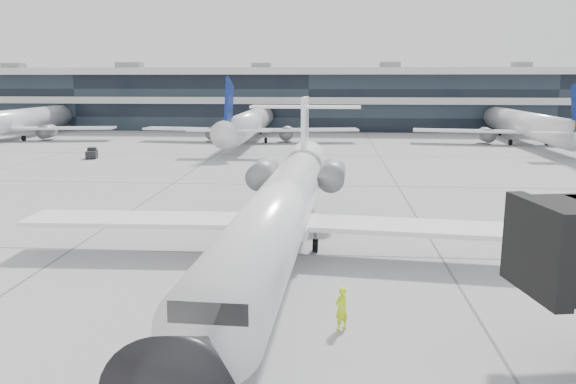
{
  "coord_description": "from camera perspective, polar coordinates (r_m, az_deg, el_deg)",
  "views": [
    {
      "loc": [
        4.16,
        -28.65,
        9.19
      ],
      "look_at": [
        1.61,
        3.98,
        2.6
      ],
      "focal_mm": 35.0,
      "sensor_mm": 36.0,
      "label": 1
    }
  ],
  "objects": [
    {
      "name": "ground",
      "position": [
        30.37,
        -3.64,
        -6.25
      ],
      "size": [
        220.0,
        220.0,
        0.0
      ],
      "primitive_type": "plane",
      "color": "gray",
      "rests_on": "ground"
    },
    {
      "name": "terminal",
      "position": [
        110.81,
        2.34,
        9.21
      ],
      "size": [
        170.0,
        22.0,
        10.0
      ],
      "primitive_type": "cube",
      "color": "black",
      "rests_on": "ground"
    },
    {
      "name": "bg_jet_left",
      "position": [
        97.46,
        -25.95,
        4.83
      ],
      "size": [
        32.0,
        40.0,
        9.6
      ],
      "primitive_type": null,
      "color": "silver",
      "rests_on": "ground"
    },
    {
      "name": "bg_jet_center",
      "position": [
        85.03,
        -3.8,
        5.16
      ],
      "size": [
        32.0,
        40.0,
        9.6
      ],
      "primitive_type": null,
      "color": "silver",
      "rests_on": "ground"
    },
    {
      "name": "bg_jet_right",
      "position": [
        88.64,
        22.82,
        4.55
      ],
      "size": [
        32.0,
        40.0,
        9.6
      ],
      "primitive_type": null,
      "color": "silver",
      "rests_on": "ground"
    },
    {
      "name": "regional_jet",
      "position": [
        28.87,
        -0.72,
        -1.6
      ],
      "size": [
        27.47,
        34.23,
        7.91
      ],
      "rotation": [
        0.0,
        0.0,
        -0.04
      ],
      "color": "white",
      "rests_on": "ground"
    },
    {
      "name": "ramp_worker",
      "position": [
        21.35,
        5.45,
        -11.69
      ],
      "size": [
        0.72,
        0.71,
        1.67
      ],
      "primitive_type": "imported",
      "rotation": [
        0.0,
        0.0,
        3.9
      ],
      "color": "#D8FF1A",
      "rests_on": "ground"
    },
    {
      "name": "traffic_cone",
      "position": [
        36.09,
        -10.77,
        -3.08
      ],
      "size": [
        0.56,
        0.56,
        0.63
      ],
      "rotation": [
        0.0,
        0.0,
        -0.4
      ],
      "color": "#EC460C",
      "rests_on": "ground"
    },
    {
      "name": "far_tug",
      "position": [
        70.35,
        -19.3,
        3.7
      ],
      "size": [
        1.62,
        2.21,
        1.26
      ],
      "rotation": [
        0.0,
        0.0,
        0.25
      ],
      "color": "black",
      "rests_on": "ground"
    }
  ]
}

